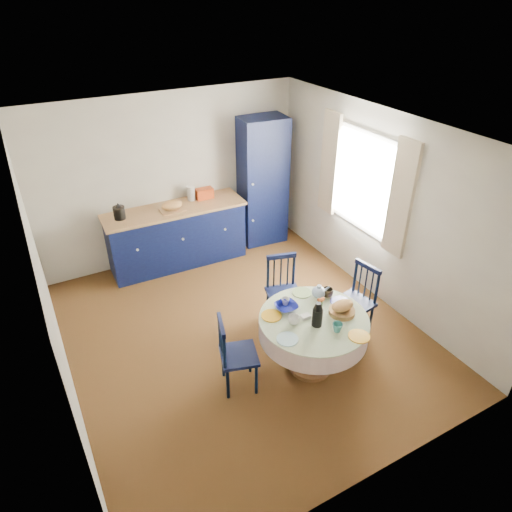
{
  "coord_description": "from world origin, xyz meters",
  "views": [
    {
      "loc": [
        -1.93,
        -3.9,
        3.78
      ],
      "look_at": [
        0.3,
        0.2,
        0.92
      ],
      "focal_mm": 32.0,
      "sensor_mm": 36.0,
      "label": 1
    }
  ],
  "objects_px": {
    "dining_table": "(314,326)",
    "mug_b": "(337,327)",
    "mug_c": "(327,293)",
    "cobalt_bowl": "(286,307)",
    "chair_far": "(283,291)",
    "mug_a": "(294,320)",
    "kitchen_counter": "(177,235)",
    "mug_d": "(285,301)",
    "pantry_cabinet": "(262,182)",
    "chair_left": "(235,354)",
    "chair_right": "(356,300)"
  },
  "relations": [
    {
      "from": "mug_d",
      "to": "chair_right",
      "type": "bearing_deg",
      "value": -4.49
    },
    {
      "from": "pantry_cabinet",
      "to": "chair_right",
      "type": "height_order",
      "value": "pantry_cabinet"
    },
    {
      "from": "mug_b",
      "to": "chair_left",
      "type": "bearing_deg",
      "value": 154.52
    },
    {
      "from": "chair_left",
      "to": "mug_b",
      "type": "bearing_deg",
      "value": -99.19
    },
    {
      "from": "kitchen_counter",
      "to": "dining_table",
      "type": "height_order",
      "value": "kitchen_counter"
    },
    {
      "from": "chair_right",
      "to": "mug_c",
      "type": "relative_size",
      "value": 7.09
    },
    {
      "from": "chair_right",
      "to": "cobalt_bowl",
      "type": "xyz_separation_m",
      "value": [
        -1.0,
        0.01,
        0.27
      ]
    },
    {
      "from": "chair_far",
      "to": "mug_c",
      "type": "height_order",
      "value": "chair_far"
    },
    {
      "from": "pantry_cabinet",
      "to": "mug_a",
      "type": "relative_size",
      "value": 16.66
    },
    {
      "from": "dining_table",
      "to": "chair_left",
      "type": "bearing_deg",
      "value": 169.3
    },
    {
      "from": "mug_a",
      "to": "mug_d",
      "type": "relative_size",
      "value": 1.36
    },
    {
      "from": "pantry_cabinet",
      "to": "mug_b",
      "type": "bearing_deg",
      "value": -100.99
    },
    {
      "from": "pantry_cabinet",
      "to": "dining_table",
      "type": "relative_size",
      "value": 1.74
    },
    {
      "from": "chair_left",
      "to": "mug_b",
      "type": "xyz_separation_m",
      "value": [
        0.94,
        -0.45,
        0.31
      ]
    },
    {
      "from": "pantry_cabinet",
      "to": "chair_far",
      "type": "bearing_deg",
      "value": -107.42
    },
    {
      "from": "pantry_cabinet",
      "to": "mug_c",
      "type": "bearing_deg",
      "value": -98.63
    },
    {
      "from": "mug_d",
      "to": "cobalt_bowl",
      "type": "distance_m",
      "value": 0.08
    },
    {
      "from": "mug_d",
      "to": "kitchen_counter",
      "type": "bearing_deg",
      "value": 98.39
    },
    {
      "from": "dining_table",
      "to": "mug_b",
      "type": "bearing_deg",
      "value": -75.09
    },
    {
      "from": "mug_d",
      "to": "dining_table",
      "type": "bearing_deg",
      "value": -66.43
    },
    {
      "from": "chair_right",
      "to": "mug_b",
      "type": "height_order",
      "value": "chair_right"
    },
    {
      "from": "chair_far",
      "to": "cobalt_bowl",
      "type": "xyz_separation_m",
      "value": [
        -0.33,
        -0.58,
        0.27
      ]
    },
    {
      "from": "dining_table",
      "to": "chair_far",
      "type": "height_order",
      "value": "dining_table"
    },
    {
      "from": "dining_table",
      "to": "mug_d",
      "type": "height_order",
      "value": "dining_table"
    },
    {
      "from": "pantry_cabinet",
      "to": "cobalt_bowl",
      "type": "distance_m",
      "value": 2.87
    },
    {
      "from": "kitchen_counter",
      "to": "mug_c",
      "type": "relative_size",
      "value": 16.1
    },
    {
      "from": "chair_left",
      "to": "mug_b",
      "type": "distance_m",
      "value": 1.09
    },
    {
      "from": "mug_a",
      "to": "mug_b",
      "type": "height_order",
      "value": "mug_b"
    },
    {
      "from": "kitchen_counter",
      "to": "mug_d",
      "type": "xyz_separation_m",
      "value": [
        0.37,
        -2.5,
        0.27
      ]
    },
    {
      "from": "chair_left",
      "to": "chair_far",
      "type": "xyz_separation_m",
      "value": [
        1.01,
        0.69,
        0.02
      ]
    },
    {
      "from": "dining_table",
      "to": "mug_d",
      "type": "relative_size",
      "value": 12.96
    },
    {
      "from": "dining_table",
      "to": "mug_c",
      "type": "height_order",
      "value": "dining_table"
    },
    {
      "from": "chair_far",
      "to": "mug_c",
      "type": "relative_size",
      "value": 7.07
    },
    {
      "from": "pantry_cabinet",
      "to": "chair_right",
      "type": "distance_m",
      "value": 2.68
    },
    {
      "from": "dining_table",
      "to": "chair_right",
      "type": "height_order",
      "value": "dining_table"
    },
    {
      "from": "mug_c",
      "to": "mug_b",
      "type": "bearing_deg",
      "value": -116.65
    },
    {
      "from": "dining_table",
      "to": "mug_d",
      "type": "xyz_separation_m",
      "value": [
        -0.15,
        0.35,
        0.16
      ]
    },
    {
      "from": "chair_far",
      "to": "chair_right",
      "type": "height_order",
      "value": "chair_right"
    },
    {
      "from": "mug_c",
      "to": "cobalt_bowl",
      "type": "xyz_separation_m",
      "value": [
        -0.53,
        0.03,
        -0.02
      ]
    },
    {
      "from": "mug_a",
      "to": "cobalt_bowl",
      "type": "relative_size",
      "value": 0.51
    },
    {
      "from": "kitchen_counter",
      "to": "mug_b",
      "type": "height_order",
      "value": "kitchen_counter"
    },
    {
      "from": "mug_d",
      "to": "cobalt_bowl",
      "type": "bearing_deg",
      "value": -114.08
    },
    {
      "from": "mug_a",
      "to": "mug_d",
      "type": "distance_m",
      "value": 0.33
    },
    {
      "from": "mug_c",
      "to": "mug_d",
      "type": "xyz_separation_m",
      "value": [
        -0.5,
        0.1,
        -0.01
      ]
    },
    {
      "from": "chair_far",
      "to": "mug_a",
      "type": "relative_size",
      "value": 7.5
    },
    {
      "from": "mug_b",
      "to": "pantry_cabinet",
      "type": "bearing_deg",
      "value": 74.08
    },
    {
      "from": "mug_b",
      "to": "mug_d",
      "type": "distance_m",
      "value": 0.67
    },
    {
      "from": "kitchen_counter",
      "to": "mug_d",
      "type": "distance_m",
      "value": 2.54
    },
    {
      "from": "chair_left",
      "to": "cobalt_bowl",
      "type": "relative_size",
      "value": 3.68
    },
    {
      "from": "pantry_cabinet",
      "to": "chair_left",
      "type": "height_order",
      "value": "pantry_cabinet"
    }
  ]
}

